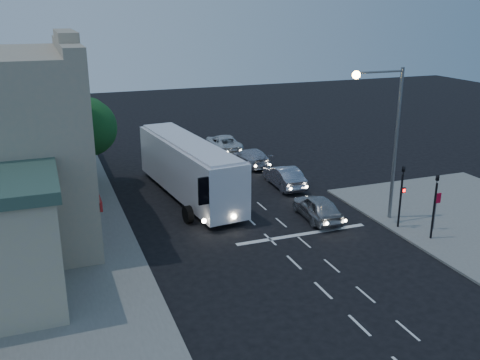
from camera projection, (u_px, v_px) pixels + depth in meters
name	position (u px, v px, depth m)	size (l,w,h in m)	color
ground	(286.00, 254.00, 27.91)	(120.00, 120.00, 0.00)	black
sidewalk_far	(21.00, 231.00, 30.65)	(12.00, 50.00, 0.12)	slate
road_markings	(281.00, 228.00, 31.28)	(8.00, 30.55, 0.01)	silver
tour_bus	(189.00, 167.00, 35.76)	(4.09, 12.98, 3.91)	white
car_suv	(317.00, 207.00, 32.37)	(1.77, 4.40, 1.50)	#A4A4A7
car_sedan_a	(284.00, 177.00, 38.23)	(1.59, 4.57, 1.51)	#9495A3
car_sedan_b	(251.00, 157.00, 43.44)	(1.92, 4.73, 1.37)	#B0B2BE
car_sedan_c	(224.00, 143.00, 47.67)	(2.49, 5.41, 1.50)	silver
traffic_signal_main	(402.00, 189.00, 30.41)	(0.25, 0.35, 4.10)	black
traffic_signal_side	(435.00, 199.00, 28.88)	(0.18, 0.15, 4.10)	black
regulatory_sign	(436.00, 205.00, 30.33)	(0.45, 0.12, 2.20)	slate
streetlight	(388.00, 128.00, 30.57)	(3.32, 0.44, 9.00)	slate
low_building_north	(10.00, 132.00, 40.13)	(9.40, 9.40, 6.50)	tan
street_tree	(88.00, 125.00, 37.14)	(4.00, 4.00, 6.20)	black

